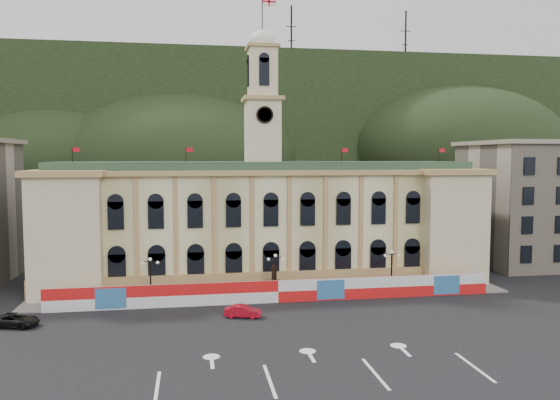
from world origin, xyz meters
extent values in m
plane|color=black|center=(0.00, 0.00, 0.00)|extent=(260.00, 260.00, 0.00)
cube|color=black|center=(0.00, 130.00, 22.00)|extent=(230.00, 70.00, 44.00)
cube|color=#595651|center=(35.00, 110.00, 30.00)|extent=(22.00, 8.00, 14.00)
cube|color=#595651|center=(-48.00, 108.00, 26.00)|extent=(16.00, 7.00, 10.00)
cylinder|color=black|center=(20.00, 115.00, 50.00)|extent=(0.50, 0.50, 20.00)
cylinder|color=black|center=(55.00, 115.00, 50.00)|extent=(0.50, 0.50, 20.00)
cube|color=beige|center=(0.00, 28.00, 7.00)|extent=(55.00, 15.00, 14.00)
cube|color=tan|center=(0.00, 20.20, 1.20)|extent=(56.00, 0.80, 2.40)
cube|color=tan|center=(0.00, 28.00, 14.30)|extent=(56.20, 16.20, 0.60)
cube|color=#2B4730|center=(0.00, 28.00, 15.00)|extent=(53.00, 13.00, 1.20)
cube|color=beige|center=(-23.50, 27.00, 7.00)|extent=(8.00, 17.00, 14.00)
cube|color=beige|center=(23.50, 27.00, 7.00)|extent=(8.00, 17.00, 14.00)
cube|color=beige|center=(0.00, 28.00, 19.60)|extent=(4.40, 4.40, 8.00)
cube|color=tan|center=(0.00, 28.00, 23.80)|extent=(5.20, 5.20, 0.50)
cube|color=beige|center=(0.00, 28.00, 27.10)|extent=(3.60, 3.60, 6.50)
cube|color=tan|center=(0.00, 28.00, 30.50)|extent=(4.20, 4.20, 0.40)
cylinder|color=black|center=(0.00, 25.70, 21.60)|extent=(2.20, 0.20, 2.20)
ellipsoid|color=white|center=(0.00, 28.00, 31.40)|extent=(3.20, 3.20, 2.72)
cylinder|color=black|center=(0.00, 28.00, 34.60)|extent=(0.12, 0.12, 5.00)
cube|color=white|center=(0.90, 28.00, 36.40)|extent=(1.80, 0.04, 1.20)
cube|color=red|center=(0.90, 27.97, 36.40)|extent=(1.80, 0.02, 0.22)
cube|color=red|center=(0.90, 27.97, 36.40)|extent=(0.22, 0.02, 1.20)
cube|color=tan|center=(43.00, 31.00, 9.00)|extent=(20.00, 16.00, 18.00)
cube|color=gray|center=(43.00, 31.00, 18.30)|extent=(21.00, 17.00, 0.60)
cube|color=red|center=(0.00, 15.00, 1.25)|extent=(50.00, 0.25, 2.50)
cube|color=#2E669C|center=(-18.00, 14.86, 1.25)|extent=(3.20, 0.05, 2.20)
cube|color=#2E669C|center=(6.00, 14.86, 1.25)|extent=(3.20, 0.05, 2.20)
cube|color=#2E669C|center=(20.00, 14.86, 1.25)|extent=(3.20, 0.05, 2.20)
cube|color=slate|center=(0.00, 17.75, 0.08)|extent=(56.00, 5.50, 0.16)
cube|color=#595651|center=(0.00, 18.00, 0.90)|extent=(1.40, 1.40, 1.80)
cylinder|color=black|center=(0.00, 18.00, 2.60)|extent=(0.60, 0.60, 1.60)
sphere|color=black|center=(0.00, 18.00, 3.50)|extent=(0.44, 0.44, 0.44)
cylinder|color=black|center=(-14.00, 17.00, 0.15)|extent=(0.44, 0.44, 0.30)
cylinder|color=black|center=(-14.00, 17.00, 2.40)|extent=(0.18, 0.18, 4.80)
cube|color=black|center=(-14.00, 17.00, 4.70)|extent=(1.60, 0.08, 0.08)
sphere|color=silver|center=(-14.80, 17.00, 4.55)|extent=(0.36, 0.36, 0.36)
sphere|color=silver|center=(-13.20, 17.00, 4.55)|extent=(0.36, 0.36, 0.36)
sphere|color=silver|center=(-14.00, 17.00, 4.95)|extent=(0.40, 0.40, 0.40)
cylinder|color=black|center=(0.00, 17.00, 0.15)|extent=(0.44, 0.44, 0.30)
cylinder|color=black|center=(0.00, 17.00, 2.40)|extent=(0.18, 0.18, 4.80)
cube|color=black|center=(0.00, 17.00, 4.70)|extent=(1.60, 0.08, 0.08)
sphere|color=silver|center=(-0.80, 17.00, 4.55)|extent=(0.36, 0.36, 0.36)
sphere|color=silver|center=(0.80, 17.00, 4.55)|extent=(0.36, 0.36, 0.36)
sphere|color=silver|center=(0.00, 17.00, 4.95)|extent=(0.40, 0.40, 0.40)
cylinder|color=black|center=(14.00, 17.00, 0.15)|extent=(0.44, 0.44, 0.30)
cylinder|color=black|center=(14.00, 17.00, 2.40)|extent=(0.18, 0.18, 4.80)
cube|color=black|center=(14.00, 17.00, 4.70)|extent=(1.60, 0.08, 0.08)
sphere|color=silver|center=(13.20, 17.00, 4.55)|extent=(0.36, 0.36, 0.36)
sphere|color=silver|center=(14.80, 17.00, 4.55)|extent=(0.36, 0.36, 0.36)
sphere|color=silver|center=(14.00, 17.00, 4.95)|extent=(0.40, 0.40, 0.40)
imported|color=#A00B1A|center=(-4.42, 10.02, 0.62)|extent=(3.22, 4.41, 1.24)
imported|color=black|center=(-26.27, 10.45, 0.64)|extent=(4.29, 5.62, 1.28)
camera|label=1|loc=(-9.50, -44.00, 16.20)|focal=35.00mm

